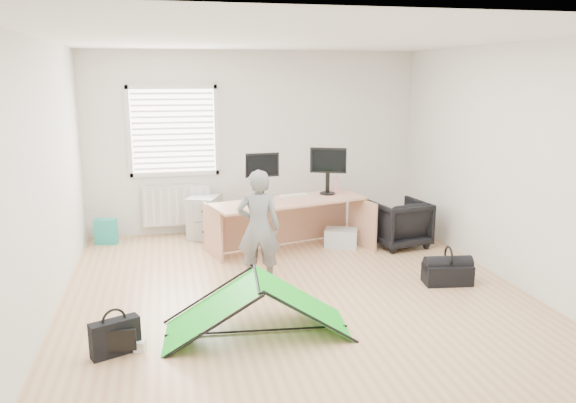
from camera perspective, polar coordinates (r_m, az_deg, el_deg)
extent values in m
plane|color=tan|center=(6.26, 0.80, -9.32)|extent=(5.50, 5.50, 0.00)
cube|color=silver|center=(8.56, -3.42, 6.03)|extent=(5.00, 0.02, 2.70)
cube|color=silver|center=(8.39, -11.57, 7.03)|extent=(1.20, 0.06, 1.20)
cube|color=silver|center=(8.53, -11.24, -0.36)|extent=(1.00, 0.12, 0.60)
cube|color=tan|center=(7.57, 0.17, -2.52)|extent=(2.20, 1.20, 0.71)
cube|color=#A5A8AA|center=(8.35, -8.46, -1.53)|extent=(0.57, 0.64, 0.62)
cube|color=black|center=(7.65, -2.67, 2.09)|extent=(0.47, 0.14, 0.45)
cube|color=black|center=(7.85, 4.04, 2.48)|extent=(0.51, 0.29, 0.48)
cube|color=beige|center=(7.76, 0.66, 0.65)|extent=(0.41, 0.21, 0.02)
cylinder|color=#D47687|center=(7.93, 4.87, 1.64)|extent=(0.07, 0.07, 0.23)
imported|color=black|center=(7.98, 11.21, -2.18)|extent=(0.81, 0.82, 0.65)
imported|color=slate|center=(6.32, -2.99, -2.72)|extent=(0.54, 0.41, 1.34)
cube|color=#B4B9BD|center=(7.89, 5.43, -3.68)|extent=(0.53, 0.46, 0.25)
cube|color=teal|center=(8.37, -18.01, -2.91)|extent=(0.32, 0.19, 0.36)
cube|color=black|center=(5.16, -17.15, -13.04)|extent=(0.43, 0.28, 0.31)
cube|color=silver|center=(5.20, -14.82, -14.01)|extent=(0.11, 0.11, 0.09)
cube|color=black|center=(6.74, 15.89, -7.09)|extent=(0.57, 0.34, 0.23)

